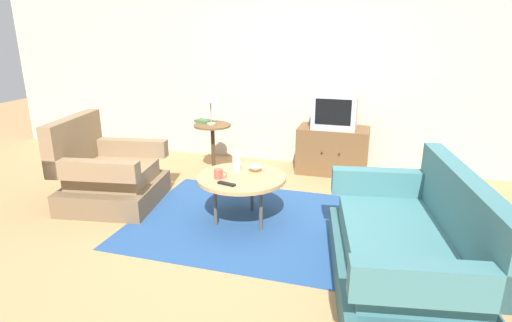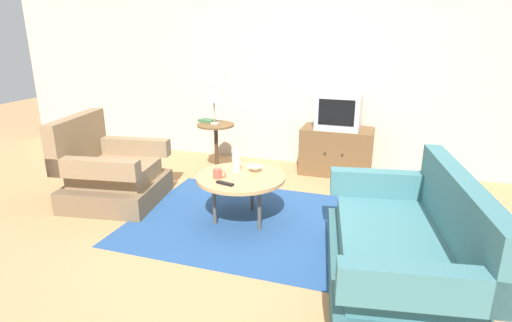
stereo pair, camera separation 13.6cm
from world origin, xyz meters
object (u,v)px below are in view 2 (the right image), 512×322
(side_table, at_px, (216,138))
(vase, at_px, (236,160))
(mug, at_px, (218,173))
(book, at_px, (207,121))
(table_lamp, at_px, (214,96))
(tv_stand, at_px, (336,151))
(bowl, at_px, (255,169))
(coffee_table, at_px, (241,179))
(television, at_px, (339,112))
(couch, at_px, (403,254))
(armchair, at_px, (110,175))
(tv_remote_dark, at_px, (225,183))

(side_table, relative_size, vase, 2.51)
(mug, distance_m, book, 1.63)
(table_lamp, distance_m, mug, 1.56)
(tv_stand, distance_m, bowl, 1.68)
(coffee_table, distance_m, bowl, 0.19)
(television, height_order, table_lamp, table_lamp)
(couch, distance_m, tv_stand, 2.55)
(armchair, xyz_separation_m, book, (0.57, 1.30, 0.37))
(tv_stand, bearing_deg, book, -166.11)
(television, bearing_deg, table_lamp, -161.89)
(armchair, relative_size, tv_remote_dark, 5.99)
(armchair, relative_size, book, 4.69)
(armchair, relative_size, tv_stand, 1.21)
(couch, distance_m, side_table, 3.00)
(table_lamp, distance_m, bowl, 1.48)
(vase, distance_m, book, 1.50)
(side_table, bearing_deg, couch, -39.97)
(armchair, xyz_separation_m, side_table, (0.73, 1.21, 0.16))
(table_lamp, bearing_deg, mug, -65.13)
(tv_stand, bearing_deg, tv_remote_dark, -110.39)
(coffee_table, height_order, bowl, bowl)
(television, relative_size, vase, 2.08)
(side_table, bearing_deg, book, 151.87)
(bowl, relative_size, tv_remote_dark, 0.80)
(side_table, distance_m, book, 0.27)
(tv_remote_dark, bearing_deg, bowl, -96.20)
(television, distance_m, tv_remote_dark, 2.13)
(armchair, bearing_deg, mug, 75.24)
(couch, xyz_separation_m, book, (-2.46, 2.01, 0.38))
(couch, relative_size, coffee_table, 2.10)
(book, bearing_deg, vase, -38.82)
(side_table, xyz_separation_m, book, (-0.16, 0.09, 0.20))
(mug, bearing_deg, vase, 64.29)
(coffee_table, bearing_deg, vase, 130.95)
(book, bearing_deg, television, 29.00)
(mug, height_order, book, book)
(coffee_table, xyz_separation_m, mug, (-0.19, -0.12, 0.08))
(armchair, bearing_deg, side_table, 140.03)
(couch, bearing_deg, side_table, 40.10)
(couch, distance_m, bowl, 1.66)
(tv_remote_dark, bearing_deg, side_table, -50.53)
(vase, height_order, book, vase)
(table_lamp, relative_size, bowl, 3.05)
(mug, bearing_deg, tv_remote_dark, -46.61)
(vase, bearing_deg, book, 125.74)
(tv_stand, bearing_deg, mug, -115.23)
(bowl, bearing_deg, tv_stand, 69.28)
(armchair, bearing_deg, bowl, 86.16)
(coffee_table, relative_size, table_lamp, 1.96)
(book, bearing_deg, armchair, -98.17)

